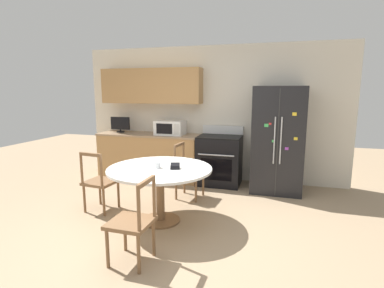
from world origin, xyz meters
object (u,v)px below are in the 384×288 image
oven_range (220,160)px  microwave (170,128)px  dining_chair_left (100,182)px  dining_chair_far (188,172)px  candle_glass (157,165)px  countertop_tv (120,124)px  wallet (175,167)px  dining_chair_near (133,222)px  refrigerator (278,139)px

oven_range → microwave: 1.15m
dining_chair_left → dining_chair_far: bearing=45.6°
oven_range → candle_glass: size_ratio=12.35×
dining_chair_far → countertop_tv: bearing=-112.9°
dining_chair_left → wallet: 1.25m
oven_range → dining_chair_near: size_ratio=1.20×
refrigerator → countertop_tv: 3.15m
microwave → dining_chair_near: bearing=-77.0°
oven_range → microwave: microwave is taller
refrigerator → wallet: size_ratio=11.72×
dining_chair_near → candle_glass: 1.04m
dining_chair_left → candle_glass: dining_chair_left is taller
refrigerator → oven_range: size_ratio=1.69×
oven_range → dining_chair_far: oven_range is taller
candle_glass → wallet: size_ratio=0.56×
microwave → countertop_tv: size_ratio=1.34×
oven_range → wallet: (-0.23, -1.85, 0.31)m
oven_range → dining_chair_left: bearing=-128.9°
dining_chair_left → microwave: bearing=82.2°
refrigerator → countertop_tv: refrigerator is taller
refrigerator → dining_chair_left: (-2.46, -1.70, -0.48)m
microwave → wallet: bearing=-67.8°
microwave → dining_chair_near: size_ratio=0.61×
dining_chair_far → wallet: 1.04m
refrigerator → dining_chair_far: 1.67m
dining_chair_far → dining_chair_left: same height
dining_chair_left → countertop_tv: bearing=116.0°
wallet → dining_chair_left: bearing=176.1°
refrigerator → dining_chair_far: (-1.39, -0.80, -0.48)m
microwave → candle_glass: bearing=-74.5°
dining_chair_far → refrigerator: bearing=125.4°
dining_chair_far → wallet: dining_chair_far is taller
dining_chair_far → dining_chair_left: size_ratio=1.00×
wallet → dining_chair_near: bearing=-95.7°
candle_glass → dining_chair_near: bearing=-81.9°
microwave → countertop_tv: 1.11m
oven_range → dining_chair_near: (-0.33, -2.85, -0.03)m
refrigerator → oven_range: (-1.03, 0.07, -0.44)m
microwave → wallet: 2.05m
dining_chair_near → candle_glass: size_ratio=10.31×
microwave → candle_glass: (0.53, -1.91, -0.25)m
microwave → dining_chair_left: 1.95m
candle_glass → wallet: bearing=7.0°
refrigerator → countertop_tv: bearing=177.5°
dining_chair_far → candle_glass: dining_chair_far is taller
dining_chair_near → candle_glass: dining_chair_near is taller
microwave → dining_chair_left: bearing=-103.6°
microwave → dining_chair_near: 3.02m
dining_chair_left → candle_glass: size_ratio=10.31×
dining_chair_left → wallet: size_ratio=5.79×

